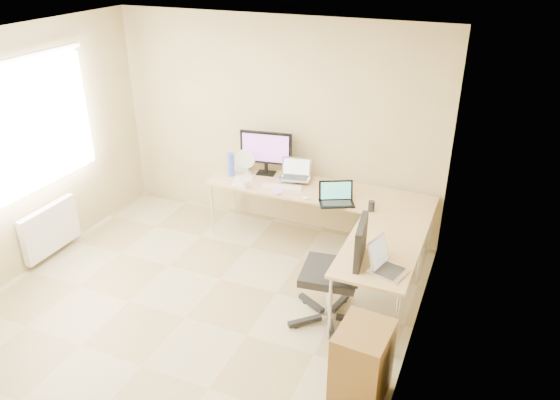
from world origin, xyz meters
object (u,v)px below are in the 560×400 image
at_px(monitor, 266,153).
at_px(desk_fan, 247,162).
at_px(mug, 245,184).
at_px(laptop_return, 390,260).
at_px(keyboard, 282,187).
at_px(desk_return, 378,280).
at_px(office_chair, 330,277).
at_px(water_bottle, 231,164).
at_px(desk_main, 318,217).
at_px(laptop_black, 337,194).
at_px(laptop_center, 295,170).
at_px(cabinet, 362,363).

xyz_separation_m(monitor, desk_fan, (-0.22, -0.08, -0.13)).
bearing_deg(mug, laptop_return, -29.10).
bearing_deg(keyboard, desk_return, -44.50).
height_order(desk_return, laptop_return, laptop_return).
bearing_deg(desk_fan, office_chair, -55.95).
height_order(desk_return, keyboard, keyboard).
bearing_deg(water_bottle, monitor, 30.45).
distance_m(keyboard, water_bottle, 0.73).
height_order(desk_return, desk_fan, desk_fan).
height_order(desk_main, desk_return, same).
bearing_deg(mug, office_chair, -36.49).
xyz_separation_m(water_bottle, office_chair, (1.71, -1.28, -0.38)).
height_order(laptop_black, laptop_return, same).
distance_m(desk_return, laptop_return, 0.63).
xyz_separation_m(desk_return, laptop_center, (-1.31, 1.08, 0.53)).
bearing_deg(laptop_black, water_bottle, 144.50).
distance_m(desk_main, desk_return, 1.40).
bearing_deg(desk_fan, monitor, 7.79).
bearing_deg(laptop_return, office_chair, 100.08).
bearing_deg(keyboard, office_chair, -62.64).
height_order(desk_return, laptop_center, laptop_center).
xyz_separation_m(desk_main, desk_return, (0.98, -1.00, 0.00)).
distance_m(desk_main, laptop_return, 1.84).
bearing_deg(laptop_center, monitor, 156.28).
bearing_deg(laptop_return, cabinet, -164.79).
bearing_deg(desk_fan, laptop_black, -29.87).
xyz_separation_m(desk_main, monitor, (-0.75, 0.18, 0.64)).
bearing_deg(laptop_center, water_bottle, 177.88).
bearing_deg(water_bottle, desk_fan, 40.69).
xyz_separation_m(desk_main, laptop_center, (-0.33, 0.08, 0.53)).
relative_size(mug, office_chair, 0.10).
distance_m(desk_main, laptop_black, 0.64).
distance_m(keyboard, office_chair, 1.57).
bearing_deg(laptop_return, desk_fan, 70.20).
bearing_deg(desk_main, water_bottle, -177.90).
distance_m(monitor, mug, 0.53).
relative_size(keyboard, water_bottle, 1.61).
relative_size(laptop_return, cabinet, 0.53).
distance_m(desk_return, cabinet, 1.18).
xyz_separation_m(water_bottle, desk_fan, (0.16, 0.14, 0.00)).
distance_m(mug, cabinet, 2.72).
distance_m(monitor, office_chair, 2.07).
bearing_deg(keyboard, mug, -170.18).
bearing_deg(laptop_return, keyboard, 66.45).
xyz_separation_m(monitor, mug, (-0.05, -0.48, -0.22)).
bearing_deg(desk_main, laptop_black, -42.71).
distance_m(laptop_center, office_chair, 1.72).
bearing_deg(laptop_center, office_chair, -68.04).
distance_m(monitor, keyboard, 0.53).
relative_size(monitor, laptop_center, 1.82).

